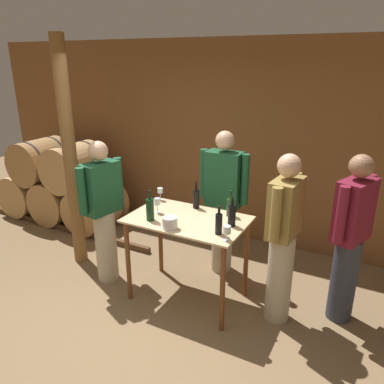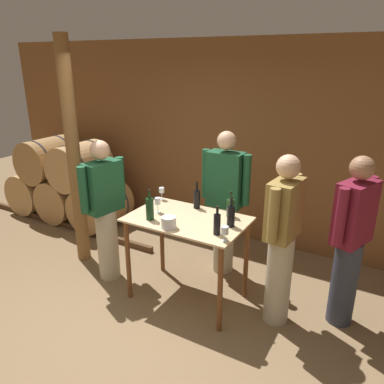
# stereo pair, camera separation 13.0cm
# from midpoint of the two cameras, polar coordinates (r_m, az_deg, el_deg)

# --- Properties ---
(ground_plane) EXTENTS (14.00, 14.00, 0.00)m
(ground_plane) POSITION_cam_midpoint_polar(r_m,az_deg,el_deg) (3.81, -11.01, -20.55)
(ground_plane) COLOR brown
(back_wall) EXTENTS (8.40, 0.05, 2.70)m
(back_wall) POSITION_cam_midpoint_polar(r_m,az_deg,el_deg) (5.16, 5.23, 7.45)
(back_wall) COLOR brown
(back_wall) RESTS_ON ground_plane
(barrel_rack) EXTENTS (3.73, 0.76, 1.27)m
(barrel_rack) POSITION_cam_midpoint_polar(r_m,az_deg,el_deg) (6.21, -20.10, 0.88)
(barrel_rack) COLOR #4C331E
(barrel_rack) RESTS_ON ground_plane
(tasting_table) EXTENTS (1.19, 0.75, 0.92)m
(tasting_table) POSITION_cam_midpoint_polar(r_m,az_deg,el_deg) (3.83, -1.68, -6.32)
(tasting_table) COLOR #D1B284
(tasting_table) RESTS_ON ground_plane
(wooden_post) EXTENTS (0.16, 0.16, 2.70)m
(wooden_post) POSITION_cam_midpoint_polar(r_m,az_deg,el_deg) (4.61, -18.87, 4.99)
(wooden_post) COLOR brown
(wooden_post) RESTS_ON ground_plane
(wine_bottle_far_left) EXTENTS (0.08, 0.08, 0.31)m
(wine_bottle_far_left) POSITION_cam_midpoint_polar(r_m,az_deg,el_deg) (3.71, -7.41, -2.58)
(wine_bottle_far_left) COLOR black
(wine_bottle_far_left) RESTS_ON tasting_table
(wine_bottle_left) EXTENTS (0.07, 0.07, 0.29)m
(wine_bottle_left) POSITION_cam_midpoint_polar(r_m,az_deg,el_deg) (3.98, -0.30, -0.97)
(wine_bottle_left) COLOR black
(wine_bottle_left) RESTS_ON tasting_table
(wine_bottle_center) EXTENTS (0.08, 0.08, 0.27)m
(wine_bottle_center) POSITION_cam_midpoint_polar(r_m,az_deg,el_deg) (3.80, 4.90, -2.27)
(wine_bottle_center) COLOR #193819
(wine_bottle_center) RESTS_ON tasting_table
(wine_bottle_right) EXTENTS (0.06, 0.06, 0.28)m
(wine_bottle_right) POSITION_cam_midpoint_polar(r_m,az_deg,el_deg) (3.40, 3.00, -4.77)
(wine_bottle_right) COLOR black
(wine_bottle_right) RESTS_ON tasting_table
(wine_bottle_far_right) EXTENTS (0.08, 0.08, 0.29)m
(wine_bottle_far_right) POSITION_cam_midpoint_polar(r_m,az_deg,el_deg) (3.57, 5.06, -3.51)
(wine_bottle_far_right) COLOR black
(wine_bottle_far_right) RESTS_ON tasting_table
(wine_glass_near_left) EXTENTS (0.06, 0.06, 0.14)m
(wine_glass_near_left) POSITION_cam_midpoint_polar(r_m,az_deg,el_deg) (4.22, -5.76, 0.13)
(wine_glass_near_left) COLOR silver
(wine_glass_near_left) RESTS_ON tasting_table
(wine_glass_near_center) EXTENTS (0.06, 0.06, 0.16)m
(wine_glass_near_center) POSITION_cam_midpoint_polar(r_m,az_deg,el_deg) (3.87, -6.27, -1.55)
(wine_glass_near_center) COLOR silver
(wine_glass_near_center) RESTS_ON tasting_table
(wine_glass_near_right) EXTENTS (0.07, 0.07, 0.14)m
(wine_glass_near_right) POSITION_cam_midpoint_polar(r_m,az_deg,el_deg) (3.29, 4.22, -5.83)
(wine_glass_near_right) COLOR silver
(wine_glass_near_right) RESTS_ON tasting_table
(ice_bucket) EXTENTS (0.14, 0.14, 0.11)m
(ice_bucket) POSITION_cam_midpoint_polar(r_m,az_deg,el_deg) (3.54, -4.44, -4.71)
(ice_bucket) COLOR silver
(ice_bucket) RESTS_ON tasting_table
(person_host) EXTENTS (0.25, 0.59, 1.67)m
(person_host) POSITION_cam_midpoint_polar(r_m,az_deg,el_deg) (3.55, 12.67, -6.76)
(person_host) COLOR #B7AD93
(person_host) RESTS_ON ground_plane
(person_visitor_with_scarf) EXTENTS (0.59, 0.24, 1.70)m
(person_visitor_with_scarf) POSITION_cam_midpoint_polar(r_m,az_deg,el_deg) (4.30, 3.91, -1.27)
(person_visitor_with_scarf) COLOR #B7AD93
(person_visitor_with_scarf) RESTS_ON ground_plane
(person_visitor_bearded) EXTENTS (0.34, 0.56, 1.67)m
(person_visitor_bearded) POSITION_cam_midpoint_polar(r_m,az_deg,el_deg) (3.74, 22.05, -6.42)
(person_visitor_bearded) COLOR #333847
(person_visitor_bearded) RESTS_ON ground_plane
(person_visitor_near_door) EXTENTS (0.29, 0.58, 1.63)m
(person_visitor_near_door) POSITION_cam_midpoint_polar(r_m,az_deg,el_deg) (4.25, -14.25, -2.69)
(person_visitor_near_door) COLOR #B7AD93
(person_visitor_near_door) RESTS_ON ground_plane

